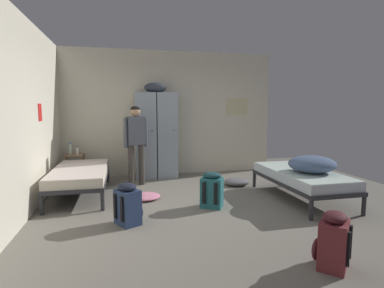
{
  "coord_description": "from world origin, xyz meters",
  "views": [
    {
      "loc": [
        -1.08,
        -4.49,
        1.51
      ],
      "look_at": [
        0.0,
        0.25,
        0.95
      ],
      "focal_mm": 28.81,
      "sensor_mm": 36.0,
      "label": 1
    }
  ],
  "objects_px": {
    "shelf_unit": "(75,165)",
    "water_bottle": "(70,149)",
    "clothes_pile_grey": "(237,182)",
    "bedding_heap": "(312,164)",
    "person_traveler": "(136,138)",
    "locker_bank": "(156,133)",
    "clothes_pile_pink": "(145,196)",
    "backpack_maroon": "(333,241)",
    "backpack_teal": "(212,191)",
    "backpack_navy": "(128,205)",
    "bed_left_rear": "(80,174)",
    "bed_right": "(301,177)",
    "lotion_bottle": "(77,151)"
  },
  "relations": [
    {
      "from": "bed_right",
      "to": "shelf_unit",
      "type": "bearing_deg",
      "value": 150.44
    },
    {
      "from": "shelf_unit",
      "to": "bedding_heap",
      "type": "xyz_separation_m",
      "value": [
        3.95,
        -2.37,
        0.28
      ]
    },
    {
      "from": "clothes_pile_pink",
      "to": "backpack_teal",
      "type": "bearing_deg",
      "value": -34.31
    },
    {
      "from": "locker_bank",
      "to": "clothes_pile_pink",
      "type": "distance_m",
      "value": 1.91
    },
    {
      "from": "locker_bank",
      "to": "person_traveler",
      "type": "relative_size",
      "value": 1.33
    },
    {
      "from": "bed_left_rear",
      "to": "backpack_navy",
      "type": "bearing_deg",
      "value": -63.11
    },
    {
      "from": "bedding_heap",
      "to": "person_traveler",
      "type": "bearing_deg",
      "value": 147.07
    },
    {
      "from": "bedding_heap",
      "to": "person_traveler",
      "type": "distance_m",
      "value": 3.24
    },
    {
      "from": "bedding_heap",
      "to": "water_bottle",
      "type": "distance_m",
      "value": 4.68
    },
    {
      "from": "water_bottle",
      "to": "backpack_navy",
      "type": "bearing_deg",
      "value": -67.69
    },
    {
      "from": "backpack_navy",
      "to": "clothes_pile_grey",
      "type": "relative_size",
      "value": 1.09
    },
    {
      "from": "bed_left_rear",
      "to": "backpack_navy",
      "type": "xyz_separation_m",
      "value": [
        0.79,
        -1.55,
        -0.12
      ]
    },
    {
      "from": "person_traveler",
      "to": "clothes_pile_grey",
      "type": "distance_m",
      "value": 2.17
    },
    {
      "from": "water_bottle",
      "to": "lotion_bottle",
      "type": "xyz_separation_m",
      "value": [
        0.15,
        -0.06,
        -0.03
      ]
    },
    {
      "from": "clothes_pile_grey",
      "to": "bed_left_rear",
      "type": "bearing_deg",
      "value": -178.29
    },
    {
      "from": "shelf_unit",
      "to": "clothes_pile_grey",
      "type": "height_order",
      "value": "shelf_unit"
    },
    {
      "from": "bed_right",
      "to": "person_traveler",
      "type": "xyz_separation_m",
      "value": [
        -2.63,
        1.58,
        0.56
      ]
    },
    {
      "from": "shelf_unit",
      "to": "backpack_maroon",
      "type": "xyz_separation_m",
      "value": [
        2.9,
        -4.27,
        -0.09
      ]
    },
    {
      "from": "bedding_heap",
      "to": "clothes_pile_grey",
      "type": "distance_m",
      "value": 1.62
    },
    {
      "from": "locker_bank",
      "to": "person_traveler",
      "type": "height_order",
      "value": "locker_bank"
    },
    {
      "from": "locker_bank",
      "to": "bed_left_rear",
      "type": "height_order",
      "value": "locker_bank"
    },
    {
      "from": "locker_bank",
      "to": "clothes_pile_pink",
      "type": "height_order",
      "value": "locker_bank"
    },
    {
      "from": "bedding_heap",
      "to": "clothes_pile_grey",
      "type": "height_order",
      "value": "bedding_heap"
    },
    {
      "from": "bed_right",
      "to": "clothes_pile_pink",
      "type": "bearing_deg",
      "value": 166.91
    },
    {
      "from": "lotion_bottle",
      "to": "backpack_navy",
      "type": "bearing_deg",
      "value": -70.05
    },
    {
      "from": "bed_left_rear",
      "to": "water_bottle",
      "type": "distance_m",
      "value": 1.25
    },
    {
      "from": "lotion_bottle",
      "to": "clothes_pile_grey",
      "type": "xyz_separation_m",
      "value": [
        3.1,
        -1.02,
        -0.58
      ]
    },
    {
      "from": "person_traveler",
      "to": "clothes_pile_grey",
      "type": "relative_size",
      "value": 3.08
    },
    {
      "from": "backpack_maroon",
      "to": "clothes_pile_grey",
      "type": "height_order",
      "value": "backpack_maroon"
    },
    {
      "from": "locker_bank",
      "to": "bed_left_rear",
      "type": "distance_m",
      "value": 1.95
    },
    {
      "from": "locker_bank",
      "to": "bedding_heap",
      "type": "xyz_separation_m",
      "value": [
        2.25,
        -2.39,
        -0.35
      ]
    },
    {
      "from": "person_traveler",
      "to": "water_bottle",
      "type": "height_order",
      "value": "person_traveler"
    },
    {
      "from": "lotion_bottle",
      "to": "clothes_pile_grey",
      "type": "relative_size",
      "value": 0.34
    },
    {
      "from": "bedding_heap",
      "to": "clothes_pile_pink",
      "type": "height_order",
      "value": "bedding_heap"
    },
    {
      "from": "backpack_maroon",
      "to": "clothes_pile_pink",
      "type": "bearing_deg",
      "value": 120.57
    },
    {
      "from": "bed_right",
      "to": "backpack_navy",
      "type": "relative_size",
      "value": 3.45
    },
    {
      "from": "locker_bank",
      "to": "lotion_bottle",
      "type": "bearing_deg",
      "value": -177.88
    },
    {
      "from": "bedding_heap",
      "to": "lotion_bottle",
      "type": "bearing_deg",
      "value": 148.96
    },
    {
      "from": "water_bottle",
      "to": "clothes_pile_grey",
      "type": "xyz_separation_m",
      "value": [
        3.25,
        -1.08,
        -0.61
      ]
    },
    {
      "from": "backpack_teal",
      "to": "shelf_unit",
      "type": "bearing_deg",
      "value": 135.45
    },
    {
      "from": "shelf_unit",
      "to": "water_bottle",
      "type": "xyz_separation_m",
      "value": [
        -0.08,
        0.02,
        0.33
      ]
    },
    {
      "from": "backpack_teal",
      "to": "clothes_pile_pink",
      "type": "xyz_separation_m",
      "value": [
        -0.97,
        0.66,
        -0.22
      ]
    },
    {
      "from": "bedding_heap",
      "to": "backpack_teal",
      "type": "xyz_separation_m",
      "value": [
        -1.64,
        0.1,
        -0.36
      ]
    },
    {
      "from": "person_traveler",
      "to": "backpack_teal",
      "type": "bearing_deg",
      "value": -57.13
    },
    {
      "from": "locker_bank",
      "to": "shelf_unit",
      "type": "relative_size",
      "value": 3.63
    },
    {
      "from": "backpack_teal",
      "to": "bed_right",
      "type": "bearing_deg",
      "value": 2.66
    },
    {
      "from": "bedding_heap",
      "to": "shelf_unit",
      "type": "bearing_deg",
      "value": 148.98
    },
    {
      "from": "backpack_teal",
      "to": "clothes_pile_grey",
      "type": "distance_m",
      "value": 1.5
    },
    {
      "from": "backpack_maroon",
      "to": "backpack_teal",
      "type": "distance_m",
      "value": 2.09
    },
    {
      "from": "locker_bank",
      "to": "bedding_heap",
      "type": "distance_m",
      "value": 3.3
    }
  ]
}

